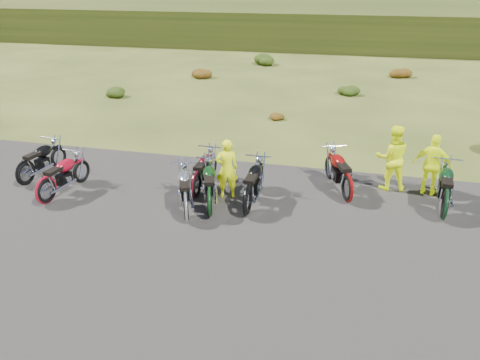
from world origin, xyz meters
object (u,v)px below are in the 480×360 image
(motorcycle_0, at_px, (28,185))
(motorcycle_7, at_px, (442,220))
(person_middle, at_px, (227,170))
(motorcycle_3, at_px, (187,221))

(motorcycle_0, relative_size, motorcycle_7, 0.92)
(person_middle, bearing_deg, motorcycle_7, 159.67)
(motorcycle_7, relative_size, person_middle, 1.37)
(motorcycle_7, xyz_separation_m, person_middle, (-5.72, -0.05, 0.85))
(motorcycle_0, xyz_separation_m, person_middle, (6.00, 0.65, 0.85))
(motorcycle_3, relative_size, person_middle, 1.29)
(motorcycle_0, distance_m, motorcycle_7, 11.74)
(motorcycle_3, distance_m, motorcycle_7, 6.57)
(motorcycle_3, bearing_deg, motorcycle_0, 58.13)
(motorcycle_3, xyz_separation_m, motorcycle_7, (6.36, 1.64, 0.00))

